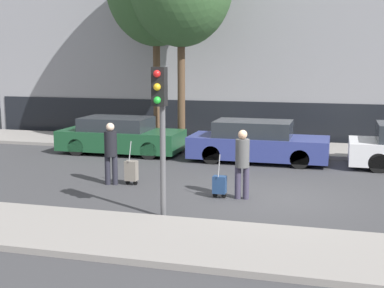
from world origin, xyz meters
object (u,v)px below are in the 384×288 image
Objects in this scene: trolley_right at (219,185)px; traffic_light at (161,111)px; parked_car_1 at (257,143)px; pedestrian_right at (242,160)px; pedestrian_left at (111,150)px; parked_bicycle at (268,136)px; trolley_left at (131,171)px; parked_car_0 at (120,136)px.

trolley_right is 2.95m from traffic_light.
pedestrian_right reaches higher than parked_car_1.
pedestrian_right is at bearing 5.38° from trolley_right.
pedestrian_left is 3.25m from trolley_right.
traffic_light is (-0.82, -2.01, 1.99)m from trolley_right.
parked_bicycle is (3.38, 6.73, -0.47)m from pedestrian_left.
trolley_left is at bearing 123.16° from traffic_light.
parked_car_1 is 2.68× the size of pedestrian_left.
parked_car_0 is 7.00m from trolley_right.
parked_car_0 is 0.96× the size of parked_car_1.
trolley_left is at bearing 163.01° from pedestrian_right.
parked_car_0 reaches higher than trolley_left.
pedestrian_left is at bearing -167.55° from trolley_left.
parked_car_0 is 2.57× the size of pedestrian_right.
pedestrian_left reaches higher than trolley_right.
traffic_light is (-1.02, -6.86, 1.68)m from parked_car_1.
pedestrian_right is 0.96× the size of parked_bicycle.
traffic_light reaches higher than parked_car_0.
pedestrian_right reaches higher than parked_bicycle.
parked_car_0 is at bearing 177.10° from parked_car_1.
parked_bicycle is at bearing -129.15° from pedestrian_left.
pedestrian_left is 7.55m from parked_bicycle.
trolley_left is 0.37× the size of traffic_light.
pedestrian_left is at bearing -127.97° from parked_car_1.
pedestrian_right reaches higher than pedestrian_left.
pedestrian_right is 1.57× the size of trolley_right.
traffic_light is (1.78, -2.72, 1.93)m from trolley_left.
traffic_light is at bearing -98.43° from parked_car_1.
parked_bicycle is (-0.30, 7.27, -0.47)m from pedestrian_right.
trolley_left is at bearing -63.61° from parked_car_0.
parked_car_1 is 4.86m from trolley_right.
parked_bicycle is (2.84, 6.61, 0.10)m from trolley_left.
parked_car_1 is (4.98, -0.25, 0.02)m from parked_car_0.
pedestrian_right is at bearing -87.60° from parked_bicycle.
pedestrian_right is (5.33, -5.05, 0.34)m from parked_car_0.
parked_car_1 is at bearing -91.14° from parked_bicycle.
traffic_light is at bearing -112.22° from trolley_right.
parked_car_0 is 1.35× the size of traffic_light.
trolley_right is at bearing -91.90° from parked_bicycle.
trolley_left is 2.69m from trolley_right.
pedestrian_left is 0.52× the size of traffic_light.
parked_car_0 is at bearing -82.49° from pedestrian_left.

